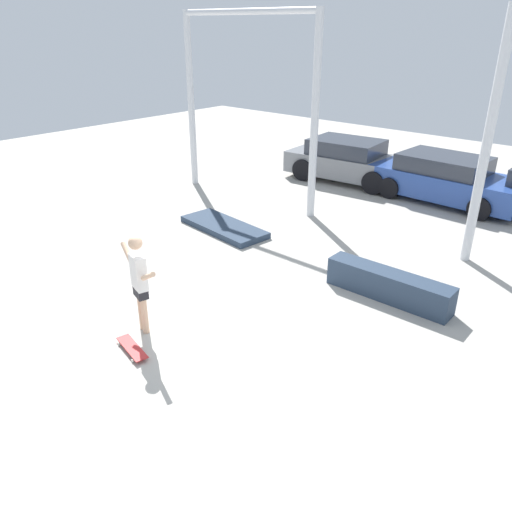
# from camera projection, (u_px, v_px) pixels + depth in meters

# --- Properties ---
(ground_plane) EXTENTS (36.00, 36.00, 0.00)m
(ground_plane) POSITION_uv_depth(u_px,v_px,m) (222.00, 327.00, 8.55)
(ground_plane) COLOR #B2ADA3
(skateboarder) EXTENTS (1.37, 0.47, 1.73)m
(skateboarder) POSITION_uv_depth(u_px,v_px,m) (139.00, 278.00, 8.04)
(skateboarder) COLOR #DBAD89
(skateboarder) RESTS_ON ground_plane
(skateboard) EXTENTS (0.82, 0.38, 0.08)m
(skateboard) POSITION_uv_depth(u_px,v_px,m) (132.00, 348.00, 7.89)
(skateboard) COLOR red
(skateboard) RESTS_ON ground_plane
(grind_box) EXTENTS (2.42, 0.50, 0.55)m
(grind_box) POSITION_uv_depth(u_px,v_px,m) (388.00, 285.00, 9.33)
(grind_box) COLOR #28384C
(grind_box) RESTS_ON ground_plane
(manual_pad) EXTENTS (2.51, 1.22, 0.15)m
(manual_pad) POSITION_uv_depth(u_px,v_px,m) (224.00, 227.00, 12.54)
(manual_pad) COLOR #28384C
(manual_pad) RESTS_ON ground_plane
(canopy_support_left) EXTENTS (4.81, 0.20, 5.08)m
(canopy_support_left) POSITION_uv_depth(u_px,v_px,m) (247.00, 89.00, 13.58)
(canopy_support_left) COLOR silver
(canopy_support_left) RESTS_ON ground_plane
(parked_car_grey) EXTENTS (4.16, 2.20, 1.34)m
(parked_car_grey) POSITION_uv_depth(u_px,v_px,m) (349.00, 161.00, 16.25)
(parked_car_grey) COLOR slate
(parked_car_grey) RESTS_ON ground_plane
(parked_car_blue) EXTENTS (4.34, 2.06, 1.32)m
(parked_car_blue) POSITION_uv_depth(u_px,v_px,m) (446.00, 179.00, 14.37)
(parked_car_blue) COLOR #284793
(parked_car_blue) RESTS_ON ground_plane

